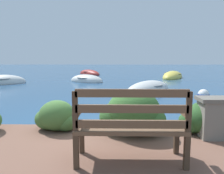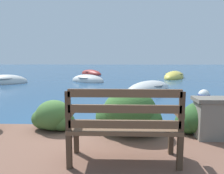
{
  "view_description": "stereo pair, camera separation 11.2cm",
  "coord_description": "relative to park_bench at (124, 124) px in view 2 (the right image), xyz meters",
  "views": [
    {
      "loc": [
        0.39,
        -3.98,
        1.49
      ],
      "look_at": [
        0.24,
        4.37,
        0.34
      ],
      "focal_mm": 35.0,
      "sensor_mm": 36.0,
      "label": 1
    },
    {
      "loc": [
        0.5,
        -3.98,
        1.49
      ],
      "look_at": [
        0.24,
        4.37,
        0.34
      ],
      "focal_mm": 35.0,
      "sensor_mm": 36.0,
      "label": 2
    }
  ],
  "objects": [
    {
      "name": "ground_plane",
      "position": [
        -0.56,
        1.48,
        -0.7
      ],
      "size": [
        80.0,
        80.0,
        0.0
      ],
      "color": "navy"
    },
    {
      "name": "park_bench",
      "position": [
        0.0,
        0.0,
        0.0
      ],
      "size": [
        1.33,
        0.48,
        0.93
      ],
      "rotation": [
        0.0,
        0.0,
        -0.04
      ],
      "color": "#433123",
      "rests_on": "patio_terrace"
    },
    {
      "name": "hedge_clump_centre",
      "position": [
        -1.21,
        1.18,
        -0.25
      ],
      "size": [
        0.78,
        0.56,
        0.53
      ],
      "color": "#426B33",
      "rests_on": "patio_terrace"
    },
    {
      "name": "hedge_clump_right",
      "position": [
        0.1,
        1.03,
        -0.16
      ],
      "size": [
        1.11,
        0.8,
        0.75
      ],
      "color": "#38662D",
      "rests_on": "patio_terrace"
    },
    {
      "name": "hedge_clump_far_right",
      "position": [
        1.29,
        1.03,
        -0.25
      ],
      "size": [
        0.8,
        0.58,
        0.54
      ],
      "color": "#2D5628",
      "rests_on": "patio_terrace"
    },
    {
      "name": "rowboat_nearest",
      "position": [
        1.27,
        6.98,
        -0.63
      ],
      "size": [
        2.76,
        3.02,
        0.81
      ],
      "rotation": [
        0.0,
        0.0,
        0.89
      ],
      "color": "silver",
      "rests_on": "ground_plane"
    },
    {
      "name": "rowboat_mid",
      "position": [
        -6.52,
        9.52,
        -0.63
      ],
      "size": [
        2.72,
        2.14,
        0.89
      ],
      "rotation": [
        0.0,
        0.0,
        0.45
      ],
      "color": "silver",
      "rests_on": "ground_plane"
    },
    {
      "name": "rowboat_far",
      "position": [
        -1.96,
        10.61,
        -0.63
      ],
      "size": [
        2.51,
        2.11,
        0.78
      ],
      "rotation": [
        0.0,
        0.0,
        2.61
      ],
      "color": "silver",
      "rests_on": "ground_plane"
    },
    {
      "name": "rowboat_outer",
      "position": [
        3.9,
        13.18,
        -0.63
      ],
      "size": [
        2.5,
        3.46,
        0.88
      ],
      "rotation": [
        0.0,
        0.0,
        1.12
      ],
      "color": "#DBC64C",
      "rests_on": "ground_plane"
    },
    {
      "name": "rowboat_distant",
      "position": [
        -2.47,
        16.3,
        -0.64
      ],
      "size": [
        2.5,
        2.89,
        0.72
      ],
      "rotation": [
        0.0,
        0.0,
        2.21
      ],
      "color": "#9E2D28",
      "rests_on": "ground_plane"
    },
    {
      "name": "mooring_buoy",
      "position": [
        3.17,
        5.75,
        -0.63
      ],
      "size": [
        0.46,
        0.46,
        0.41
      ],
      "color": "white",
      "rests_on": "ground_plane"
    }
  ]
}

